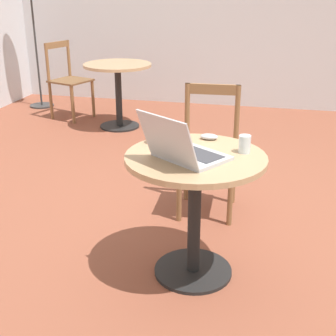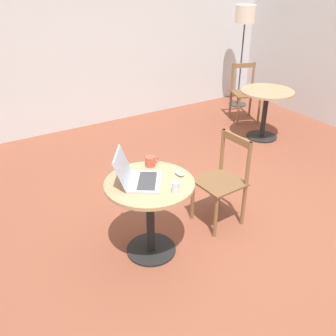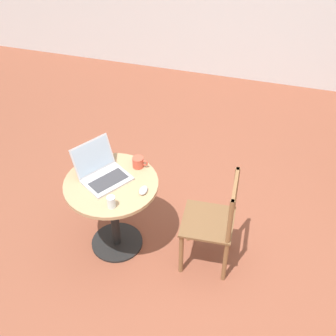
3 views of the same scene
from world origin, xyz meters
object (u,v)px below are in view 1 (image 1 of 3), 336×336
(cafe_table_mid, at_px, (118,80))
(drinking_glass, at_px, (245,144))
(cafe_table_near, at_px, (195,187))
(laptop, at_px, (184,150))
(mug, at_px, (157,135))
(chair_near_right, at_px, (209,151))
(chair_mid_back, at_px, (68,81))
(mouse, at_px, (209,137))

(cafe_table_mid, distance_m, drinking_glass, 2.93)
(cafe_table_near, bearing_deg, drinking_glass, -67.66)
(cafe_table_mid, distance_m, laptop, 2.96)
(cafe_table_mid, distance_m, mug, 2.67)
(cafe_table_near, xyz_separation_m, laptop, (-0.08, 0.04, 0.23))
(mug, relative_size, drinking_glass, 1.36)
(cafe_table_near, relative_size, drinking_glass, 7.85)
(chair_near_right, bearing_deg, chair_mid_back, 44.18)
(drinking_glass, bearing_deg, mouse, 50.44)
(chair_mid_back, bearing_deg, chair_near_right, -135.82)
(chair_near_right, relative_size, mug, 6.95)
(cafe_table_near, height_order, laptop, laptop)
(cafe_table_near, distance_m, chair_mid_back, 3.47)
(laptop, xyz_separation_m, mouse, (0.35, -0.07, -0.04))
(laptop, relative_size, mouse, 4.74)
(chair_near_right, height_order, mouse, chair_near_right)
(cafe_table_near, height_order, cafe_table_mid, same)
(cafe_table_near, xyz_separation_m, mug, (0.14, 0.24, 0.22))
(chair_near_right, distance_m, laptop, 0.94)
(chair_near_right, xyz_separation_m, chair_mid_back, (2.02, 1.96, 0.00))
(chair_near_right, distance_m, drinking_glass, 0.82)
(laptop, distance_m, drinking_glass, 0.33)
(cafe_table_mid, relative_size, chair_near_right, 0.83)
(cafe_table_near, bearing_deg, chair_mid_back, 35.41)
(chair_near_right, xyz_separation_m, mouse, (-0.53, -0.07, 0.28))
(cafe_table_mid, xyz_separation_m, mug, (-2.44, -1.07, 0.22))
(chair_mid_back, relative_size, laptop, 1.84)
(mouse, bearing_deg, mug, 115.36)
(chair_mid_back, bearing_deg, cafe_table_mid, -109.26)
(drinking_glass, bearing_deg, chair_near_right, 21.69)
(mouse, bearing_deg, chair_mid_back, 38.55)
(cafe_table_mid, bearing_deg, cafe_table_near, -153.13)
(mouse, relative_size, mug, 0.79)
(drinking_glass, bearing_deg, cafe_table_mid, 31.87)
(cafe_table_mid, height_order, chair_near_right, chair_near_right)
(mouse, bearing_deg, drinking_glass, -129.56)
(cafe_table_mid, relative_size, laptop, 1.54)
(chair_mid_back, height_order, laptop, laptop)
(mouse, height_order, drinking_glass, drinking_glass)
(cafe_table_near, relative_size, chair_mid_back, 0.83)
(cafe_table_near, relative_size, laptop, 1.54)
(chair_near_right, relative_size, laptop, 1.84)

